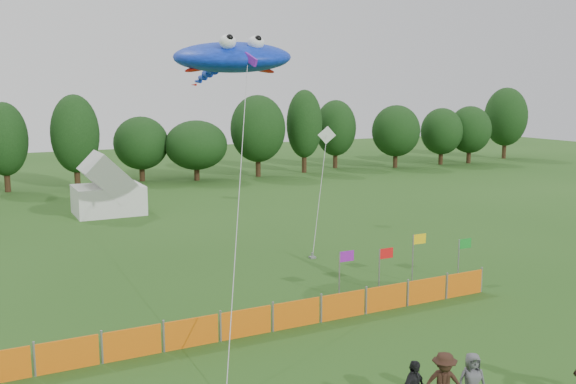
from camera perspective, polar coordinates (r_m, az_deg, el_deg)
name	(u,v)px	position (r m, az deg, el deg)	size (l,w,h in m)	color
treeline	(104,139)	(59.06, -16.04, 4.54)	(104.57, 8.78, 8.36)	#382314
tent_right	(108,190)	(45.99, -15.70, 0.13)	(4.63, 3.70, 3.27)	silver
barrier_fence	(272,318)	(23.39, -1.47, -11.15)	(19.90, 0.06, 1.00)	orange
flag_row	(402,257)	(28.60, 10.13, -5.71)	(6.73, 0.81, 2.18)	gray
spectator_e	(472,382)	(18.72, 16.02, -15.90)	(0.79, 0.51, 1.61)	#515156
stingray_kite	(230,58)	(32.41, -5.21, 11.77)	(9.76, 21.92, 11.17)	#1036E6
small_kite_white	(324,163)	(40.09, 3.18, 2.56)	(6.90, 9.38, 6.17)	white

